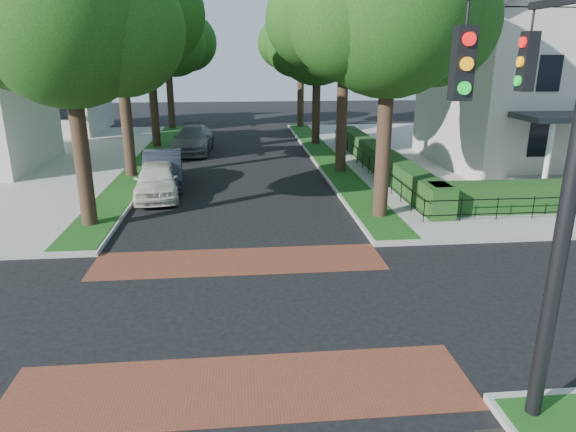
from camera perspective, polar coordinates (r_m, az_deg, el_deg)
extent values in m
plane|color=black|center=(13.24, -5.34, -10.33)|extent=(120.00, 120.00, 0.00)
cube|color=gray|center=(36.85, 26.53, 6.18)|extent=(30.00, 30.00, 0.15)
cube|color=brown|center=(16.14, -5.43, -5.01)|extent=(9.00, 2.20, 0.01)
cube|color=brown|center=(10.52, -5.20, -18.47)|extent=(9.00, 2.20, 0.01)
cube|color=#154313|center=(31.84, 4.21, 6.61)|extent=(1.60, 29.80, 0.02)
cube|color=#154313|center=(31.87, -15.42, 6.04)|extent=(1.60, 29.80, 0.02)
cylinder|color=black|center=(19.63, 10.71, 10.37)|extent=(0.56, 0.56, 7.35)
sphere|color=#163C10|center=(19.54, 11.39, 21.73)|extent=(6.20, 6.20, 6.20)
sphere|color=#163C10|center=(20.34, 15.97, 20.12)|extent=(4.65, 4.65, 4.65)
sphere|color=#163C10|center=(18.96, 6.70, 21.17)|extent=(4.34, 4.34, 4.34)
cylinder|color=black|center=(27.35, 6.06, 12.89)|extent=(0.56, 0.56, 7.70)
sphere|color=#163C10|center=(27.33, 6.35, 21.42)|extent=(6.60, 6.60, 6.60)
sphere|color=#163C10|center=(28.01, 10.07, 20.35)|extent=(4.95, 4.95, 4.95)
sphere|color=#163C10|center=(26.83, 2.73, 20.93)|extent=(4.62, 4.62, 4.62)
sphere|color=#163C10|center=(29.00, 5.89, 22.20)|extent=(4.29, 4.29, 4.29)
cylinder|color=black|center=(36.23, 3.17, 13.25)|extent=(0.56, 0.56, 6.65)
sphere|color=#163C10|center=(36.13, 3.26, 18.81)|extent=(5.80, 5.80, 5.80)
sphere|color=#163C10|center=(36.69, 5.77, 18.11)|extent=(4.35, 4.35, 4.35)
sphere|color=#163C10|center=(35.74, 0.89, 18.37)|extent=(4.06, 4.06, 4.06)
sphere|color=#163C10|center=(37.60, 3.09, 19.53)|extent=(3.77, 3.77, 3.77)
cylinder|color=black|center=(45.11, 1.42, 14.33)|extent=(0.56, 0.56, 7.00)
sphere|color=#163C10|center=(45.06, 1.45, 19.04)|extent=(6.00, 6.00, 6.00)
sphere|color=#163C10|center=(45.57, 3.57, 18.49)|extent=(4.50, 4.50, 4.50)
sphere|color=#163C10|center=(44.70, -0.53, 18.67)|extent=(4.20, 4.20, 4.20)
sphere|color=#163C10|center=(46.57, 1.35, 19.60)|extent=(3.90, 3.90, 3.90)
cylinder|color=black|center=(19.69, -22.23, 8.90)|extent=(0.56, 0.56, 7.00)
sphere|color=#163C10|center=(19.57, -23.55, 19.63)|extent=(6.00, 6.00, 6.00)
sphere|color=#163C10|center=(19.43, -18.23, 19.01)|extent=(4.50, 4.50, 4.50)
sphere|color=#163C10|center=(19.84, -27.94, 18.16)|extent=(4.20, 4.20, 4.20)
sphere|color=#163C10|center=(21.01, -22.17, 20.92)|extent=(3.90, 3.90, 3.90)
cylinder|color=black|center=(27.37, -17.73, 12.55)|extent=(0.56, 0.56, 8.05)
sphere|color=#163C10|center=(27.39, -18.60, 21.42)|extent=(6.40, 6.40, 6.40)
sphere|color=#163C10|center=(27.35, -14.53, 20.92)|extent=(4.80, 4.80, 4.80)
sphere|color=#163C10|center=(27.54, -22.09, 20.42)|extent=(4.48, 4.48, 4.48)
cylinder|color=black|center=(36.24, -14.76, 12.88)|extent=(0.56, 0.56, 6.86)
sphere|color=#163C10|center=(36.16, -15.22, 18.60)|extent=(5.60, 5.60, 5.60)
sphere|color=#163C10|center=(36.25, -12.57, 18.15)|extent=(4.20, 4.20, 4.20)
sphere|color=#163C10|center=(36.20, -17.53, 17.94)|extent=(3.92, 3.92, 3.92)
sphere|color=#163C10|center=(37.55, -14.78, 19.34)|extent=(3.64, 3.64, 3.64)
cylinder|color=black|center=(45.13, -13.02, 14.00)|extent=(0.56, 0.56, 7.14)
sphere|color=#163C10|center=(45.08, -13.37, 18.78)|extent=(6.20, 6.20, 6.20)
sphere|color=#163C10|center=(45.19, -11.03, 18.41)|extent=(4.65, 4.65, 4.65)
sphere|color=#163C10|center=(45.10, -15.43, 18.25)|extent=(4.34, 4.34, 4.34)
sphere|color=#163C10|center=(46.63, -13.03, 19.36)|extent=(4.03, 4.03, 4.03)
cube|color=#143A14|center=(28.31, 10.25, 6.22)|extent=(1.00, 18.00, 1.20)
cube|color=beige|center=(32.80, 27.21, 12.13)|extent=(12.00, 10.00, 8.00)
cylinder|color=white|center=(24.80, 26.93, 5.96)|extent=(0.24, 0.24, 3.00)
cube|color=beige|center=(46.49, -25.75, 12.44)|extent=(9.00, 8.00, 6.50)
cube|color=brown|center=(44.10, -23.90, 19.13)|extent=(0.80, 0.80, 3.64)
cylinder|color=black|center=(8.94, 28.83, 2.24)|extent=(0.26, 0.26, 8.00)
cube|color=black|center=(9.49, 28.31, 20.28)|extent=(0.12, 1.80, 0.12)
cube|color=black|center=(7.77, 18.84, 15.72)|extent=(0.28, 0.22, 1.00)
cylinder|color=red|center=(7.65, 19.50, 18.05)|extent=(0.18, 0.05, 0.18)
cylinder|color=orange|center=(7.65, 19.25, 15.67)|extent=(0.18, 0.05, 0.18)
cylinder|color=#0CB226|center=(7.66, 19.00, 13.29)|extent=(0.18, 0.05, 0.18)
cube|color=black|center=(10.14, 25.05, 15.26)|extent=(0.22, 0.28, 1.00)
cylinder|color=red|center=(10.08, 24.62, 17.15)|extent=(0.05, 0.18, 0.18)
cylinder|color=orange|center=(10.08, 24.39, 15.34)|extent=(0.05, 0.18, 0.18)
cylinder|color=#0CB226|center=(10.09, 24.15, 13.54)|extent=(0.05, 0.18, 0.18)
imported|color=silver|center=(23.72, -14.35, 3.88)|extent=(2.31, 4.83, 1.59)
imported|color=#202431|center=(25.68, -13.71, 5.08)|extent=(2.34, 5.34, 1.71)
imported|color=slate|center=(34.44, -10.49, 8.34)|extent=(2.70, 5.91, 1.68)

